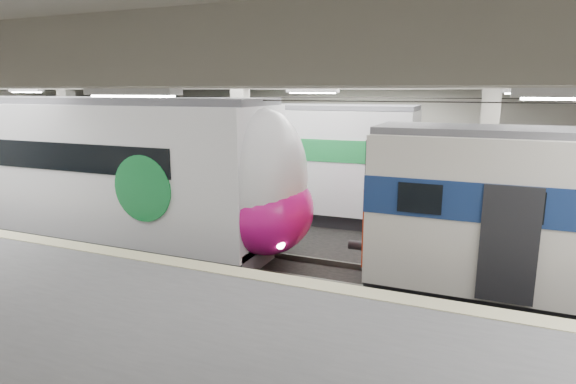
% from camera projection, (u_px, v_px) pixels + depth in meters
% --- Properties ---
extents(station_hall, '(36.00, 24.00, 5.75)m').
position_uv_depth(station_hall, '(259.00, 164.00, 11.43)').
color(station_hall, black).
rests_on(station_hall, ground).
extents(modern_emu, '(14.88, 3.07, 4.75)m').
position_uv_depth(modern_emu, '(112.00, 174.00, 15.49)').
color(modern_emu, silver).
rests_on(modern_emu, ground).
extents(far_train, '(13.93, 3.16, 4.43)m').
position_uv_depth(far_train, '(243.00, 157.00, 19.77)').
color(far_train, silver).
rests_on(far_train, ground).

